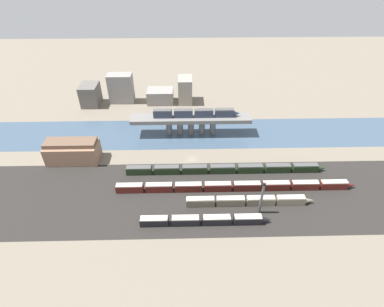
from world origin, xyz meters
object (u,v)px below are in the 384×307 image
train_on_bridge (196,113)px  signal_tower (261,199)px  train_yard_outer (225,169)px  train_yard_mid (249,201)px  train_yard_near (205,220)px  warehouse_building (73,151)px  train_yard_far (235,186)px

train_on_bridge → signal_tower: (22.33, -55.97, -4.93)m
signal_tower → train_yard_outer: bearing=113.0°
train_yard_mid → signal_tower: size_ratio=3.36×
train_yard_near → train_yard_outer: size_ratio=0.54×
train_on_bridge → warehouse_building: 61.54m
train_yard_far → train_yard_outer: train_yard_outer is taller
train_yard_outer → train_yard_far: bearing=-76.1°
train_on_bridge → train_yard_far: (14.96, -43.27, -10.41)m
train_yard_far → train_yard_outer: (-2.80, 11.28, 0.02)m
train_yard_outer → warehouse_building: size_ratio=3.78×
train_yard_far → warehouse_building: 75.53m
train_yard_mid → train_yard_outer: 20.80m
train_yard_mid → signal_tower: signal_tower is taller
train_on_bridge → train_yard_outer: size_ratio=0.50×
train_yard_near → train_yard_outer: (10.86, 28.85, 0.14)m
train_on_bridge → train_yard_mid: 56.00m
train_yard_near → train_yard_far: (13.66, 17.57, 0.13)m
train_yard_near → warehouse_building: 70.69m
train_yard_mid → train_yard_far: size_ratio=0.51×
train_yard_near → train_yard_outer: bearing=69.4°
train_yard_mid → train_yard_outer: size_ratio=0.57×
warehouse_building → train_yard_far: bearing=-16.9°
train_yard_far → signal_tower: size_ratio=6.64×
train_yard_near → train_yard_outer: train_yard_outer is taller
train_on_bridge → train_yard_far: bearing=-70.9°
train_yard_far → warehouse_building: (-72.22, 21.88, 3.23)m
train_yard_mid → warehouse_building: size_ratio=2.15×
train_yard_near → train_yard_mid: train_yard_mid is taller
train_yard_mid → train_yard_far: bearing=115.8°
train_yard_outer → train_yard_near: bearing=-110.6°
train_yard_near → signal_tower: bearing=13.1°
train_yard_outer → train_yard_mid: bearing=-70.8°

